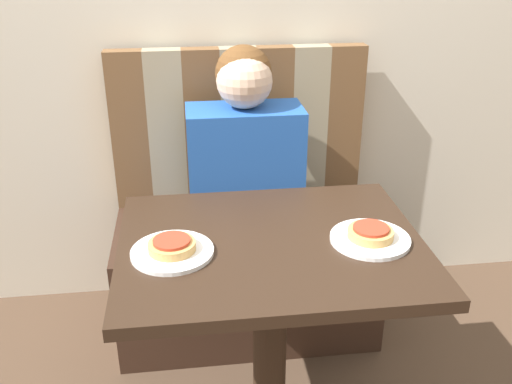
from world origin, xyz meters
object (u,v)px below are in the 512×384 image
at_px(person, 245,144).
at_px(pizza_left, 172,245).
at_px(plate_left, 172,252).
at_px(pizza_right, 371,232).
at_px(plate_right, 370,239).

bearing_deg(person, pizza_left, -111.08).
relative_size(plate_left, pizza_right, 1.75).
bearing_deg(plate_left, pizza_left, 172.87).
xyz_separation_m(pizza_left, pizza_right, (0.53, 0.00, 0.00)).
distance_m(plate_left, pizza_right, 0.53).
height_order(pizza_left, pizza_right, same).
bearing_deg(plate_left, plate_right, 0.00).
distance_m(person, plate_left, 0.74).
xyz_separation_m(plate_right, pizza_left, (-0.53, 0.00, 0.02)).
xyz_separation_m(plate_left, pizza_left, (-0.00, 0.00, 0.02)).
height_order(plate_left, pizza_left, pizza_left).
bearing_deg(plate_right, plate_left, 180.00).
bearing_deg(pizza_left, pizza_right, 0.00).
bearing_deg(plate_right, pizza_right, 7.13).
bearing_deg(pizza_left, plate_left, -7.13).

